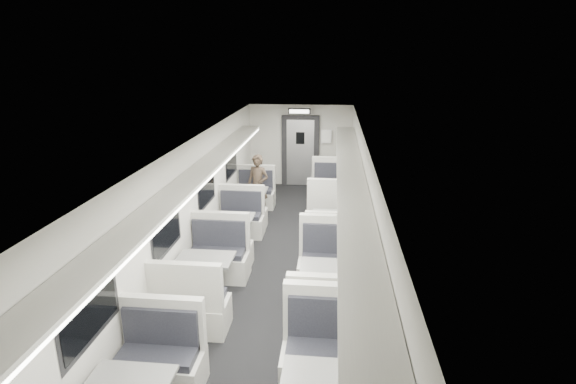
% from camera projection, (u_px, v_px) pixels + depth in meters
% --- Properties ---
extents(room, '(3.24, 12.24, 2.64)m').
position_uv_depth(room, '(274.00, 216.00, 7.55)').
color(room, black).
rests_on(room, ground).
extents(booth_left_a, '(0.99, 2.01, 1.07)m').
position_uv_depth(booth_left_a, '(250.00, 203.00, 10.86)').
color(booth_left_a, beige).
rests_on(booth_left_a, room).
extents(booth_left_b, '(1.01, 2.04, 1.09)m').
position_uv_depth(booth_left_b, '(233.00, 232.00, 9.05)').
color(booth_left_b, beige).
rests_on(booth_left_b, room).
extents(booth_left_c, '(1.07, 2.16, 1.16)m').
position_uv_depth(booth_left_c, '(206.00, 279.00, 7.16)').
color(booth_left_c, beige).
rests_on(booth_left_c, room).
extents(booth_right_a, '(1.15, 2.32, 1.24)m').
position_uv_depth(booth_right_a, '(333.00, 200.00, 10.86)').
color(booth_right_a, beige).
rests_on(booth_right_a, room).
extents(booth_right_b, '(1.02, 2.06, 1.10)m').
position_uv_depth(booth_right_b, '(333.00, 230.00, 9.16)').
color(booth_right_b, beige).
rests_on(booth_right_b, room).
extents(booth_right_c, '(1.14, 2.31, 1.24)m').
position_uv_depth(booth_right_c, '(332.00, 291.00, 6.73)').
color(booth_right_c, beige).
rests_on(booth_right_c, room).
extents(passenger, '(0.64, 0.52, 1.52)m').
position_uv_depth(passenger, '(258.00, 186.00, 10.81)').
color(passenger, black).
rests_on(passenger, room).
extents(window_a, '(0.02, 1.18, 0.84)m').
position_uv_depth(window_a, '(231.00, 160.00, 10.88)').
color(window_a, black).
rests_on(window_a, room).
extents(window_b, '(0.02, 1.18, 0.84)m').
position_uv_depth(window_b, '(207.00, 185.00, 8.79)').
color(window_b, black).
rests_on(window_b, room).
extents(window_c, '(0.02, 1.18, 0.84)m').
position_uv_depth(window_c, '(166.00, 227.00, 6.70)').
color(window_c, black).
rests_on(window_c, room).
extents(window_d, '(0.02, 1.18, 0.84)m').
position_uv_depth(window_d, '(90.00, 306.00, 4.61)').
color(window_d, black).
rests_on(window_d, room).
extents(luggage_rack_left, '(0.46, 10.40, 0.09)m').
position_uv_depth(luggage_rack_left, '(194.00, 178.00, 7.17)').
color(luggage_rack_left, beige).
rests_on(luggage_rack_left, room).
extents(luggage_rack_right, '(0.46, 10.40, 0.09)m').
position_uv_depth(luggage_rack_right, '(351.00, 183.00, 6.93)').
color(luggage_rack_right, beige).
rests_on(luggage_rack_right, room).
extents(vestibule_door, '(1.10, 0.13, 2.10)m').
position_uv_depth(vestibule_door, '(300.00, 151.00, 13.23)').
color(vestibule_door, black).
rests_on(vestibule_door, room).
extents(exit_sign, '(0.62, 0.12, 0.16)m').
position_uv_depth(exit_sign, '(299.00, 111.00, 12.40)').
color(exit_sign, black).
rests_on(exit_sign, room).
extents(wall_notice, '(0.32, 0.02, 0.40)m').
position_uv_depth(wall_notice, '(326.00, 137.00, 13.01)').
color(wall_notice, white).
rests_on(wall_notice, room).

